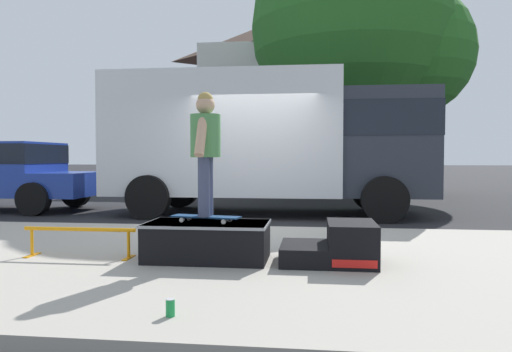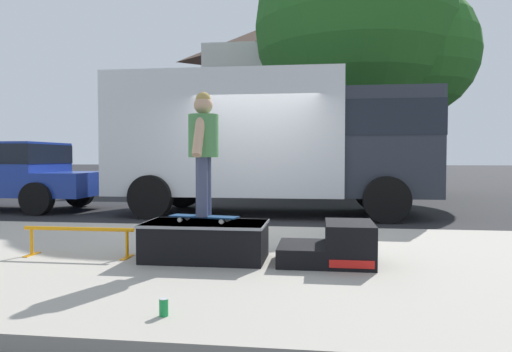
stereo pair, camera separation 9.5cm
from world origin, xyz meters
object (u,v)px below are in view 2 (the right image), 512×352
object	(u,v)px
box_truck	(272,137)
street_tree_main	(367,34)
skater_kid	(203,143)
grind_rail	(79,235)
skateboard	(204,217)
kicker_ramp	(335,246)
soda_can	(164,307)
skate_box	(206,240)

from	to	relation	value
box_truck	street_tree_main	size ratio (longest dim) A/B	0.82
skater_kid	street_tree_main	bearing A→B (deg)	75.16
grind_rail	street_tree_main	size ratio (longest dim) A/B	0.16
grind_rail	skateboard	distance (m)	1.48
kicker_ramp	grind_rail	size ratio (longest dim) A/B	0.76
kicker_ramp	box_truck	xyz separation A→B (m)	(-1.21, 5.34, 1.40)
grind_rail	box_truck	bearing A→B (deg)	72.52
kicker_ramp	street_tree_main	distance (m)	11.44
skater_kid	soda_can	xyz separation A→B (m)	(0.17, -1.90, -1.23)
skater_kid	street_tree_main	xyz separation A→B (m)	(2.72, 10.28, 3.72)
skate_box	skater_kid	xyz separation A→B (m)	(-0.03, 0.01, 1.07)
skateboard	box_truck	world-z (taller)	box_truck
soda_can	street_tree_main	size ratio (longest dim) A/B	0.01
kicker_ramp	grind_rail	world-z (taller)	kicker_ramp
skater_kid	street_tree_main	distance (m)	11.26
skateboard	box_truck	distance (m)	5.45
skate_box	skateboard	xyz separation A→B (m)	(-0.03, 0.01, 0.25)
soda_can	box_truck	xyz separation A→B (m)	(0.06, 7.23, 1.52)
kicker_ramp	soda_can	distance (m)	2.27
skate_box	box_truck	xyz separation A→B (m)	(0.20, 5.34, 1.36)
skateboard	box_truck	size ratio (longest dim) A/B	0.12
box_truck	street_tree_main	xyz separation A→B (m)	(2.49, 4.95, 3.43)
skater_kid	box_truck	bearing A→B (deg)	87.54
kicker_ramp	soda_can	bearing A→B (deg)	-123.97
skater_kid	street_tree_main	world-z (taller)	street_tree_main
skateboard	grind_rail	bearing A→B (deg)	-178.35
skater_kid	grind_rail	bearing A→B (deg)	-178.35
kicker_ramp	grind_rail	distance (m)	2.90
skateboard	street_tree_main	distance (m)	11.56
skater_kid	soda_can	size ratio (longest dim) A/B	10.89
street_tree_main	skateboard	bearing A→B (deg)	-104.84
skater_kid	soda_can	world-z (taller)	skater_kid
kicker_ramp	skater_kid	distance (m)	1.82
skate_box	box_truck	world-z (taller)	box_truck
skate_box	skater_kid	size ratio (longest dim) A/B	0.99
kicker_ramp	street_tree_main	xyz separation A→B (m)	(1.28, 10.29, 4.83)
skate_box	skateboard	size ratio (longest dim) A/B	1.68
grind_rail	kicker_ramp	bearing A→B (deg)	0.56
box_truck	kicker_ramp	bearing A→B (deg)	-77.22
soda_can	skateboard	bearing A→B (deg)	95.16
skateboard	soda_can	bearing A→B (deg)	-84.84
kicker_ramp	skateboard	size ratio (longest dim) A/B	1.26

